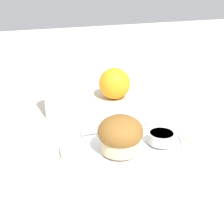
# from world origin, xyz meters

# --- Properties ---
(ground_plane) EXTENTS (3.00, 3.00, 0.00)m
(ground_plane) POSITION_xyz_m (0.00, 0.00, 0.00)
(ground_plane) COLOR beige
(plate) EXTENTS (0.24, 0.24, 0.02)m
(plate) POSITION_xyz_m (0.02, -0.01, 0.01)
(plate) COLOR white
(plate) RESTS_ON ground_plane
(muffin) EXTENTS (0.08, 0.08, 0.07)m
(muffin) POSITION_xyz_m (0.00, -0.05, 0.05)
(muffin) COLOR beige
(muffin) RESTS_ON plate
(cream_ramekin) EXTENTS (0.05, 0.05, 0.02)m
(cream_ramekin) POSITION_xyz_m (0.08, -0.05, 0.03)
(cream_ramekin) COLOR silver
(cream_ramekin) RESTS_ON plate
(berry_pair) EXTENTS (0.03, 0.02, 0.02)m
(berry_pair) POSITION_xyz_m (0.03, 0.05, 0.03)
(berry_pair) COLOR #B7192D
(berry_pair) RESTS_ON plate
(butter_knife) EXTENTS (0.16, 0.02, 0.00)m
(butter_knife) POSITION_xyz_m (0.03, 0.04, 0.02)
(butter_knife) COLOR silver
(butter_knife) RESTS_ON plate
(orange_fruit) EXTENTS (0.09, 0.09, 0.09)m
(orange_fruit) POSITION_xyz_m (0.10, 0.24, 0.04)
(orange_fruit) COLOR orange
(orange_fruit) RESTS_ON ground_plane
(juice_glass) EXTENTS (0.06, 0.06, 0.12)m
(juice_glass) POSITION_xyz_m (-0.07, 0.17, 0.06)
(juice_glass) COLOR silver
(juice_glass) RESTS_ON ground_plane
(folded_napkin) EXTENTS (0.10, 0.06, 0.01)m
(folded_napkin) POSITION_xyz_m (0.20, -0.03, 0.00)
(folded_napkin) COLOR beige
(folded_napkin) RESTS_ON ground_plane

